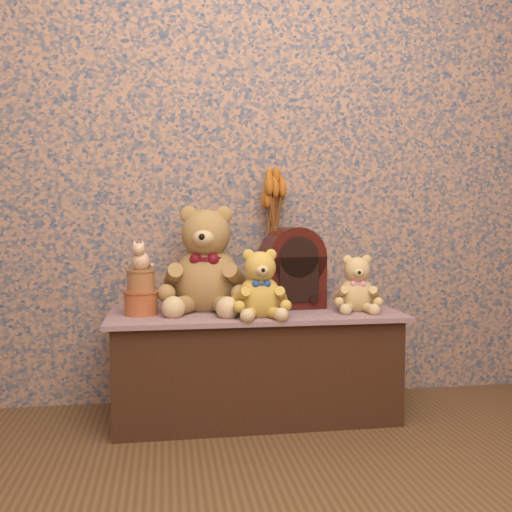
{
  "coord_description": "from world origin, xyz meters",
  "views": [
    {
      "loc": [
        -0.37,
        -1.18,
        0.85
      ],
      "look_at": [
        0.0,
        1.19,
        0.7
      ],
      "focal_mm": 40.26,
      "sensor_mm": 36.0,
      "label": 1
    }
  ],
  "objects_px": {
    "teddy_large": "(207,254)",
    "teddy_small": "(357,281)",
    "cat_figurine": "(141,255)",
    "biscuit_tin_lower": "(141,303)",
    "teddy_medium": "(260,280)",
    "cathedral_radio": "(292,267)",
    "ceramic_vase": "(274,281)"
  },
  "relations": [
    {
      "from": "teddy_large",
      "to": "teddy_small",
      "type": "height_order",
      "value": "teddy_large"
    },
    {
      "from": "teddy_large",
      "to": "cat_figurine",
      "type": "relative_size",
      "value": 3.88
    },
    {
      "from": "biscuit_tin_lower",
      "to": "teddy_small",
      "type": "bearing_deg",
      "value": -1.89
    },
    {
      "from": "teddy_medium",
      "to": "cathedral_radio",
      "type": "height_order",
      "value": "cathedral_radio"
    },
    {
      "from": "teddy_large",
      "to": "cat_figurine",
      "type": "height_order",
      "value": "teddy_large"
    },
    {
      "from": "teddy_small",
      "to": "biscuit_tin_lower",
      "type": "bearing_deg",
      "value": -170.81
    },
    {
      "from": "biscuit_tin_lower",
      "to": "cat_figurine",
      "type": "distance_m",
      "value": 0.2
    },
    {
      "from": "teddy_small",
      "to": "biscuit_tin_lower",
      "type": "height_order",
      "value": "teddy_small"
    },
    {
      "from": "cathedral_radio",
      "to": "cat_figurine",
      "type": "relative_size",
      "value": 2.89
    },
    {
      "from": "biscuit_tin_lower",
      "to": "teddy_large",
      "type": "bearing_deg",
      "value": 18.14
    },
    {
      "from": "cathedral_radio",
      "to": "ceramic_vase",
      "type": "xyz_separation_m",
      "value": [
        -0.07,
        0.08,
        -0.07
      ]
    },
    {
      "from": "teddy_medium",
      "to": "cat_figurine",
      "type": "bearing_deg",
      "value": 167.06
    },
    {
      "from": "teddy_small",
      "to": "cathedral_radio",
      "type": "xyz_separation_m",
      "value": [
        -0.25,
        0.14,
        0.05
      ]
    },
    {
      "from": "teddy_large",
      "to": "teddy_small",
      "type": "xyz_separation_m",
      "value": [
        0.64,
        -0.12,
        -0.11
      ]
    },
    {
      "from": "cathedral_radio",
      "to": "biscuit_tin_lower",
      "type": "bearing_deg",
      "value": -176.1
    },
    {
      "from": "teddy_medium",
      "to": "teddy_small",
      "type": "xyz_separation_m",
      "value": [
        0.44,
        0.08,
        -0.02
      ]
    },
    {
      "from": "teddy_large",
      "to": "cathedral_radio",
      "type": "distance_m",
      "value": 0.39
    },
    {
      "from": "teddy_medium",
      "to": "teddy_small",
      "type": "height_order",
      "value": "teddy_medium"
    },
    {
      "from": "cat_figurine",
      "to": "ceramic_vase",
      "type": "bearing_deg",
      "value": 30.25
    },
    {
      "from": "cathedral_radio",
      "to": "cat_figurine",
      "type": "bearing_deg",
      "value": -176.1
    },
    {
      "from": "cathedral_radio",
      "to": "cat_figurine",
      "type": "xyz_separation_m",
      "value": [
        -0.66,
        -0.11,
        0.07
      ]
    },
    {
      "from": "teddy_medium",
      "to": "teddy_small",
      "type": "bearing_deg",
      "value": 10.5
    },
    {
      "from": "teddy_medium",
      "to": "ceramic_vase",
      "type": "xyz_separation_m",
      "value": [
        0.12,
        0.3,
        -0.04
      ]
    },
    {
      "from": "teddy_medium",
      "to": "cathedral_radio",
      "type": "distance_m",
      "value": 0.29
    },
    {
      "from": "teddy_large",
      "to": "biscuit_tin_lower",
      "type": "relative_size",
      "value": 3.56
    },
    {
      "from": "ceramic_vase",
      "to": "biscuit_tin_lower",
      "type": "height_order",
      "value": "ceramic_vase"
    },
    {
      "from": "teddy_medium",
      "to": "cathedral_radio",
      "type": "bearing_deg",
      "value": 50.56
    },
    {
      "from": "cathedral_radio",
      "to": "cat_figurine",
      "type": "distance_m",
      "value": 0.67
    },
    {
      "from": "teddy_small",
      "to": "cathedral_radio",
      "type": "distance_m",
      "value": 0.29
    },
    {
      "from": "teddy_large",
      "to": "teddy_small",
      "type": "relative_size",
      "value": 1.87
    },
    {
      "from": "ceramic_vase",
      "to": "biscuit_tin_lower",
      "type": "distance_m",
      "value": 0.63
    },
    {
      "from": "ceramic_vase",
      "to": "biscuit_tin_lower",
      "type": "xyz_separation_m",
      "value": [
        -0.59,
        -0.19,
        -0.06
      ]
    }
  ]
}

